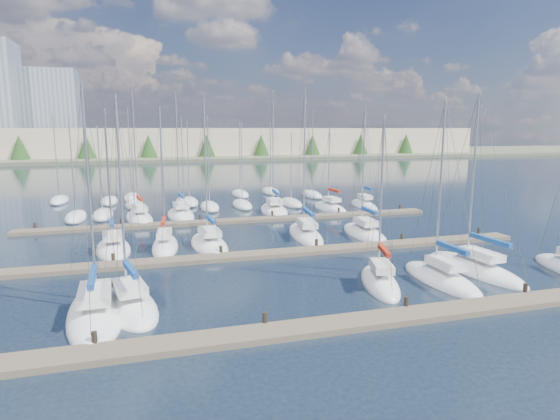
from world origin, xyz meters
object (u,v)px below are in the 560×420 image
object	(u,v)px
sailboat_k	(305,234)
sailboat_o	(181,215)
sailboat_e	(441,279)
sailboat_b	(97,311)
sailboat_c	(130,305)
sailboat_i	(165,246)
sailboat_j	(209,244)
sailboat_d	(380,282)
sailboat_r	(364,205)
sailboat_f	(475,269)
sailboat_l	(364,233)
sailboat_p	(274,210)
sailboat_h	(113,249)
sailboat_n	(139,218)
sailboat_q	(330,208)

from	to	relation	value
sailboat_k	sailboat_o	distance (m)	17.03
sailboat_e	sailboat_b	size ratio (longest dim) A/B	0.95
sailboat_c	sailboat_o	xyz separation A→B (m)	(4.89, 27.48, 0.01)
sailboat_i	sailboat_j	bearing A→B (deg)	0.55
sailboat_d	sailboat_o	distance (m)	29.72
sailboat_r	sailboat_d	xyz separation A→B (m)	(-12.66, -28.07, -0.01)
sailboat_i	sailboat_f	distance (m)	24.24
sailboat_k	sailboat_l	size ratio (longest dim) A/B	1.13
sailboat_l	sailboat_p	world-z (taller)	sailboat_p
sailboat_h	sailboat_n	bearing A→B (deg)	76.92
sailboat_r	sailboat_l	bearing A→B (deg)	-112.88
sailboat_k	sailboat_h	bearing A→B (deg)	-170.66
sailboat_k	sailboat_b	world-z (taller)	sailboat_k
sailboat_e	sailboat_j	world-z (taller)	sailboat_j
sailboat_f	sailboat_d	bearing A→B (deg)	-177.93
sailboat_q	sailboat_c	bearing A→B (deg)	-134.61
sailboat_e	sailboat_p	world-z (taller)	sailboat_p
sailboat_i	sailboat_h	world-z (taller)	sailboat_i
sailboat_i	sailboat_o	distance (m)	14.59
sailboat_o	sailboat_c	bearing A→B (deg)	-104.02
sailboat_i	sailboat_o	bearing A→B (deg)	85.74
sailboat_j	sailboat_p	distance (m)	17.64
sailboat_j	sailboat_c	bearing A→B (deg)	-119.05
sailboat_l	sailboat_i	bearing A→B (deg)	-176.51
sailboat_c	sailboat_p	bearing A→B (deg)	47.48
sailboat_d	sailboat_e	bearing A→B (deg)	9.72
sailboat_i	sailboat_r	xyz separation A→B (m)	(25.51, 14.64, -0.00)
sailboat_e	sailboat_p	size ratio (longest dim) A/B	0.83
sailboat_f	sailboat_h	bearing A→B (deg)	148.68
sailboat_q	sailboat_d	xyz separation A→B (m)	(-7.71, -27.27, 0.02)
sailboat_q	sailboat_h	xyz separation A→B (m)	(-24.69, -13.54, 0.00)
sailboat_k	sailboat_q	bearing A→B (deg)	66.31
sailboat_b	sailboat_o	distance (m)	28.67
sailboat_k	sailboat_d	xyz separation A→B (m)	(0.07, -14.33, 0.01)
sailboat_n	sailboat_q	bearing A→B (deg)	-7.44
sailboat_r	sailboat_h	distance (m)	32.93
sailboat_j	sailboat_n	xyz separation A→B (m)	(-5.82, 14.07, 0.01)
sailboat_p	sailboat_n	bearing A→B (deg)	-171.12
sailboat_r	sailboat_i	bearing A→B (deg)	-146.99
sailboat_e	sailboat_f	world-z (taller)	sailboat_f
sailboat_j	sailboat_q	bearing A→B (deg)	36.58
sailboat_p	sailboat_o	world-z (taller)	sailboat_p
sailboat_r	sailboat_b	world-z (taller)	sailboat_b
sailboat_b	sailboat_f	bearing A→B (deg)	-0.48
sailboat_k	sailboat_d	world-z (taller)	sailboat_k
sailboat_b	sailboat_q	bearing A→B (deg)	45.32
sailboat_h	sailboat_o	size ratio (longest dim) A/B	0.84
sailboat_e	sailboat_l	world-z (taller)	sailboat_l
sailboat_p	sailboat_d	xyz separation A→B (m)	(-0.62, -27.80, 0.01)
sailboat_q	sailboat_c	world-z (taller)	sailboat_c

